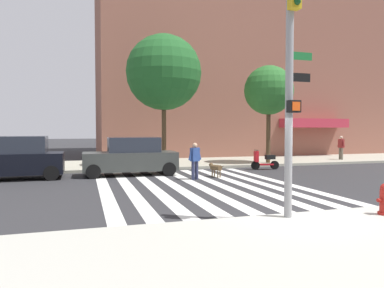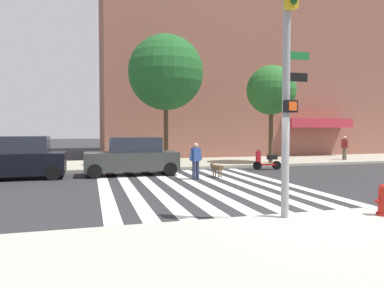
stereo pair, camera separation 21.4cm
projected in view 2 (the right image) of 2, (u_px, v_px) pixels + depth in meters
ground_plane at (217, 185)px, 14.31m from camera, size 160.00×160.00×0.00m
sidewalk_near at (372, 247)px, 6.46m from camera, size 60.00×5.00×0.15m
sidewalk_far at (171, 163)px, 22.63m from camera, size 80.00×6.00×0.15m
crosswalk_stripes at (198, 186)px, 14.09m from camera, size 7.65×10.74×0.01m
apartment_block at (241, 7)px, 33.47m from camera, size 25.74×13.99×27.60m
traffic_light_pole at (288, 73)px, 8.19m from camera, size 0.74×0.46×5.80m
fire_hydrant at (383, 200)px, 8.56m from camera, size 0.44×0.32×0.76m
parked_car_near_curb at (14, 158)px, 15.94m from camera, size 4.46×2.03×1.93m
parked_car_behind_first at (133, 157)px, 17.40m from camera, size 4.48×1.94×1.85m
parked_scooter at (267, 161)px, 19.71m from camera, size 1.63×0.50×1.11m
street_tree_nearest at (166, 73)px, 20.44m from camera, size 4.33×4.33×7.53m
street_tree_middle at (271, 90)px, 22.06m from camera, size 3.07×3.07×6.07m
pedestrian_dog_walker at (196, 159)px, 15.78m from camera, size 0.69×0.36×1.64m
dog_on_leash at (216, 168)px, 16.61m from camera, size 0.48×0.94×0.65m
pedestrian_bystander at (345, 146)px, 24.51m from camera, size 0.24×0.70×1.64m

